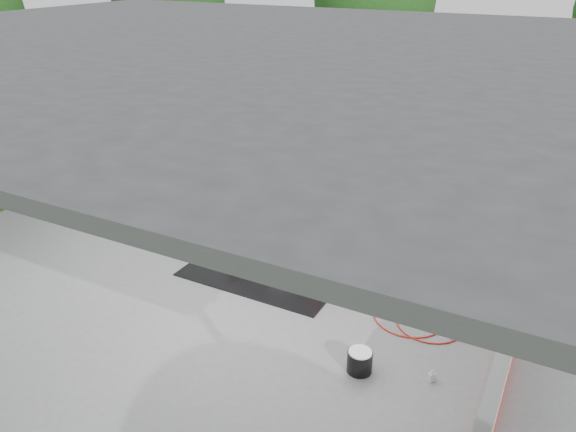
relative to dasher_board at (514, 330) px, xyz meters
The scene contains 12 objects.
ground 4.64m from the dasher_board, behind, with size 100.00×100.00×0.00m, color #1E3814.
concrete_slab 4.63m from the dasher_board, behind, with size 12.00×10.00×0.05m, color slate.
pavilion_structure 5.70m from the dasher_board, behind, with size 12.60×10.60×4.05m.
dasher_board is the anchor object (origin of this frame).
tree_belt 5.43m from the dasher_board, 168.18° to the left, with size 28.00×28.00×5.80m.
rubber_mat 4.32m from the dasher_board, 167.17° to the left, with size 2.74×2.57×0.02m, color black.
horse 4.32m from the dasher_board, 167.17° to the left, with size 1.15×2.52×2.13m, color brown.
handler 3.09m from the dasher_board, behind, with size 0.55×0.36×1.50m, color #D34416.
wash_bucket 2.11m from the dasher_board, 147.02° to the right, with size 0.34×0.34×0.32m.
soap_bottle_a 0.93m from the dasher_board, 166.82° to the left, with size 0.11×0.11×0.27m, color silver.
soap_bottle_b 1.28m from the dasher_board, 133.70° to the right, with size 0.08×0.08×0.18m, color #338CD8.
hose_coil 1.35m from the dasher_board, 151.37° to the left, with size 2.60×1.72×0.02m.
Camera 1 is at (4.84, -6.88, 5.14)m, focal length 35.00 mm.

